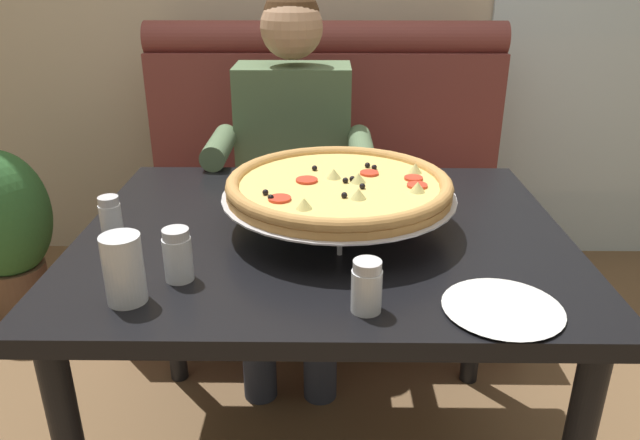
# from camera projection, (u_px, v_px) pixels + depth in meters

# --- Properties ---
(booth_bench) EXTENTS (1.46, 0.78, 1.13)m
(booth_bench) POSITION_uv_depth(u_px,v_px,m) (325.00, 214.00, 2.45)
(booth_bench) COLOR brown
(booth_bench) RESTS_ON ground_plane
(dining_table) EXTENTS (1.15, 0.94, 0.75)m
(dining_table) POSITION_uv_depth(u_px,v_px,m) (323.00, 263.00, 1.48)
(dining_table) COLOR black
(dining_table) RESTS_ON ground_plane
(diner_main) EXTENTS (0.54, 0.64, 1.27)m
(diner_main) POSITION_uv_depth(u_px,v_px,m) (292.00, 161.00, 2.08)
(diner_main) COLOR #2D3342
(diner_main) RESTS_ON ground_plane
(pizza) EXTENTS (0.55, 0.55, 0.14)m
(pizza) POSITION_uv_depth(u_px,v_px,m) (339.00, 187.00, 1.41)
(pizza) COLOR silver
(pizza) RESTS_ON dining_table
(shaker_pepper_flakes) EXTENTS (0.06, 0.06, 0.11)m
(shaker_pepper_flakes) POSITION_uv_depth(u_px,v_px,m) (178.00, 259.00, 1.20)
(shaker_pepper_flakes) COLOR white
(shaker_pepper_flakes) RESTS_ON dining_table
(shaker_oregano) EXTENTS (0.05, 0.05, 0.10)m
(shaker_oregano) POSITION_uv_depth(u_px,v_px,m) (111.00, 220.00, 1.39)
(shaker_oregano) COLOR white
(shaker_oregano) RESTS_ON dining_table
(shaker_parmesan) EXTENTS (0.06, 0.06, 0.10)m
(shaker_parmesan) POSITION_uv_depth(u_px,v_px,m) (367.00, 290.00, 1.09)
(shaker_parmesan) COLOR white
(shaker_parmesan) RESTS_ON dining_table
(plate_near_left) EXTENTS (0.22, 0.22, 0.02)m
(plate_near_left) POSITION_uv_depth(u_px,v_px,m) (503.00, 305.00, 1.11)
(plate_near_left) COLOR white
(plate_near_left) RESTS_ON dining_table
(drinking_glass) EXTENTS (0.08, 0.08, 0.14)m
(drinking_glass) POSITION_uv_depth(u_px,v_px,m) (124.00, 273.00, 1.12)
(drinking_glass) COLOR silver
(drinking_glass) RESTS_ON dining_table
(patio_chair) EXTENTS (0.43, 0.43, 0.86)m
(patio_chair) POSITION_uv_depth(u_px,v_px,m) (558.00, 116.00, 3.48)
(patio_chair) COLOR black
(patio_chair) RESTS_ON ground_plane
(potted_plant) EXTENTS (0.36, 0.36, 0.70)m
(potted_plant) POSITION_uv_depth(u_px,v_px,m) (5.00, 227.00, 2.35)
(potted_plant) COLOR brown
(potted_plant) RESTS_ON ground_plane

